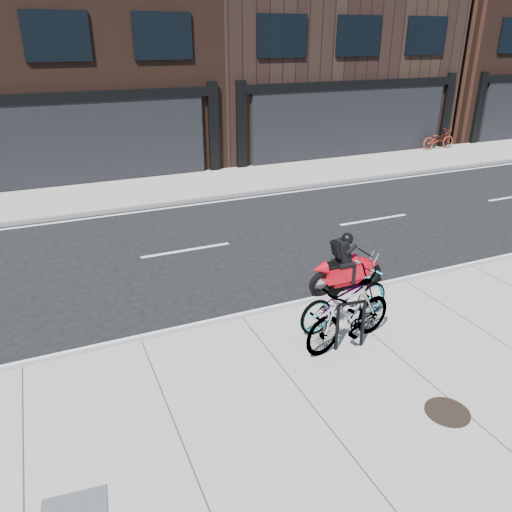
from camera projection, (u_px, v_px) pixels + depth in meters
name	position (u px, v px, depth m)	size (l,w,h in m)	color
ground	(210.00, 282.00, 11.56)	(120.00, 120.00, 0.00)	black
sidewalk_near	(319.00, 419.00, 7.34)	(60.00, 6.00, 0.13)	gray
sidewalk_far	(141.00, 191.00, 18.03)	(60.00, 3.50, 0.13)	gray
building_mideast	(303.00, 13.00, 24.82)	(12.00, 10.00, 12.50)	black
building_east	(484.00, 11.00, 29.10)	(10.00, 10.00, 13.00)	black
bike_rack	(351.00, 321.00, 8.69)	(0.55, 0.13, 0.93)	black
bicycle_front	(345.00, 298.00, 9.44)	(0.72, 2.06, 1.08)	gray
bicycle_rear	(349.00, 315.00, 8.78)	(0.56, 1.98, 1.19)	gray
motorcycle	(350.00, 267.00, 10.98)	(1.86, 0.40, 1.39)	black
bicycle_far	(438.00, 139.00, 24.25)	(0.62, 1.77, 0.93)	maroon
manhole_cover	(447.00, 412.00, 7.37)	(0.66, 0.66, 0.01)	black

